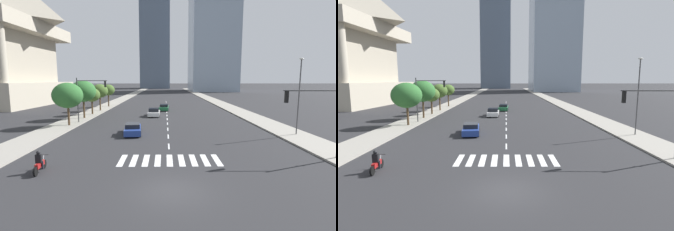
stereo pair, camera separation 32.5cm
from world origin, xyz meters
TOP-DOWN VIEW (x-y plane):
  - ground_plane at (0.00, 0.00)m, footprint 800.00×800.00m
  - sidewalk_east at (13.75, 30.00)m, footprint 4.00×260.00m
  - sidewalk_west at (-13.75, 30.00)m, footprint 4.00×260.00m
  - crosswalk_near at (-0.00, 5.30)m, footprint 7.65×2.83m
  - lane_divider_center at (0.00, 33.30)m, footprint 0.14×50.00m
  - motorcycle_lead at (-8.63, 2.93)m, footprint 0.70×2.06m
  - sedan_white_0 at (-2.19, 28.51)m, footprint 1.96×4.26m
  - sedan_green_1 at (-0.52, 36.63)m, footprint 1.98×4.75m
  - sedan_blue_2 at (-3.96, 14.52)m, footprint 2.21×4.56m
  - traffic_signal_near at (11.14, 5.35)m, footprint 4.74×0.28m
  - traffic_signal_far at (-11.05, 21.96)m, footprint 4.46×0.28m
  - street_lamp_east at (14.05, 13.63)m, footprint 0.50×0.24m
  - street_tree_nearest at (-12.95, 19.45)m, footprint 3.87×3.87m
  - street_tree_second at (-12.95, 25.72)m, footprint 3.85×3.85m
  - street_tree_third at (-12.95, 30.15)m, footprint 2.82×2.82m
  - street_tree_fourth at (-12.95, 35.52)m, footprint 3.11×3.11m
  - street_tree_fifth at (-12.95, 42.86)m, footprint 2.82×2.82m
  - office_tower_left_skyline at (-7.09, 166.86)m, footprint 20.15×20.19m
  - office_tower_center_skyline at (24.76, 123.13)m, footprint 22.88×29.77m

SIDE VIEW (x-z plane):
  - ground_plane at x=0.00m, z-range 0.00..0.00m
  - lane_divider_center at x=0.00m, z-range 0.00..0.01m
  - crosswalk_near at x=0.00m, z-range 0.00..0.01m
  - sidewalk_east at x=13.75m, z-range 0.00..0.15m
  - sidewalk_west at x=-13.75m, z-range 0.00..0.15m
  - sedan_green_1 at x=-0.52m, z-range -0.04..1.16m
  - motorcycle_lead at x=-8.63m, z-range -0.16..1.33m
  - sedan_blue_2 at x=-3.96m, z-range -0.04..1.22m
  - sedan_white_0 at x=-2.19m, z-range -0.06..1.29m
  - street_tree_third at x=-12.95m, z-range 1.20..5.74m
  - street_tree_fifth at x=-12.95m, z-range 1.36..6.22m
  - street_tree_fourth at x=-12.95m, z-range 1.35..6.44m
  - traffic_signal_near at x=11.14m, z-range 1.20..6.72m
  - street_tree_nearest at x=-12.95m, z-range 1.27..6.82m
  - street_tree_second at x=-12.95m, z-range 1.39..7.18m
  - traffic_signal_far at x=-11.05m, z-range 1.27..7.45m
  - street_lamp_east at x=14.05m, z-range 0.76..8.96m
  - office_tower_center_skyline at x=24.76m, z-range -4.18..89.00m
  - office_tower_left_skyline at x=-7.09m, z-range -0.53..101.86m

